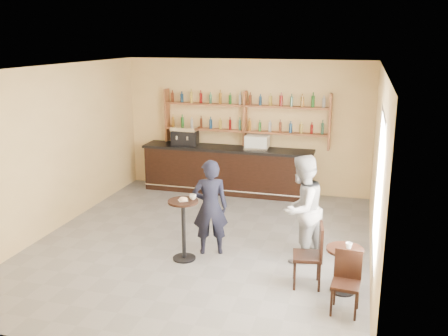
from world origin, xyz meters
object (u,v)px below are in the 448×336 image
(man_main, at_px, (210,207))
(chair_west, at_px, (307,255))
(pedestal_table, at_px, (184,230))
(chair_south, at_px, (346,284))
(patron_second, at_px, (301,209))
(pastry_case, at_px, (257,142))
(cafe_table, at_px, (344,270))
(espresso_machine, at_px, (185,136))
(bar_counter, at_px, (227,170))

(man_main, distance_m, chair_west, 1.96)
(pedestal_table, distance_m, chair_south, 2.92)
(chair_south, bearing_deg, patron_second, 122.25)
(pastry_case, relative_size, chair_west, 0.56)
(cafe_table, bearing_deg, espresso_machine, 133.23)
(bar_counter, distance_m, patron_second, 4.04)
(pastry_case, distance_m, patron_second, 3.69)
(patron_second, bearing_deg, chair_south, 54.70)
(chair_west, height_order, patron_second, patron_second)
(bar_counter, relative_size, patron_second, 2.25)
(espresso_machine, xyz_separation_m, cafe_table, (4.05, -4.31, -1.00))
(bar_counter, bearing_deg, pastry_case, 0.00)
(pastry_case, relative_size, patron_second, 0.30)
(cafe_table, distance_m, chair_west, 0.57)
(pastry_case, distance_m, cafe_table, 4.95)
(cafe_table, bearing_deg, patron_second, 129.00)
(cafe_table, xyz_separation_m, chair_west, (-0.55, 0.05, 0.15))
(bar_counter, distance_m, espresso_machine, 1.33)
(chair_west, xyz_separation_m, chair_south, (0.60, -0.65, -0.06))
(chair_south, distance_m, patron_second, 1.81)
(espresso_machine, height_order, pastry_case, espresso_machine)
(chair_west, bearing_deg, espresso_machine, -148.69)
(bar_counter, distance_m, man_main, 3.58)
(man_main, bearing_deg, pedestal_table, 27.64)
(chair_south, relative_size, patron_second, 0.48)
(cafe_table, bearing_deg, chair_south, -85.24)
(pedestal_table, height_order, cafe_table, pedestal_table)
(man_main, bearing_deg, chair_west, 137.89)
(chair_west, xyz_separation_m, patron_second, (-0.22, 0.90, 0.42))
(espresso_machine, distance_m, pedestal_table, 4.20)
(bar_counter, height_order, espresso_machine, espresso_machine)
(pastry_case, relative_size, chair_south, 0.64)
(chair_west, relative_size, patron_second, 0.54)
(bar_counter, height_order, cafe_table, bar_counter)
(pastry_case, distance_m, chair_west, 4.65)
(chair_south, bearing_deg, man_main, 153.82)
(cafe_table, bearing_deg, bar_counter, 124.62)
(espresso_machine, xyz_separation_m, pastry_case, (1.81, 0.00, -0.06))
(man_main, bearing_deg, patron_second, 166.16)
(pedestal_table, distance_m, chair_west, 2.16)
(pastry_case, height_order, man_main, man_main)
(espresso_machine, height_order, cafe_table, espresso_machine)
(patron_second, bearing_deg, cafe_table, 65.87)
(espresso_machine, bearing_deg, patron_second, -53.66)
(bar_counter, distance_m, pastry_case, 1.04)
(bar_counter, height_order, patron_second, patron_second)
(pastry_case, relative_size, cafe_table, 0.80)
(pedestal_table, xyz_separation_m, cafe_table, (2.68, -0.42, -0.18))
(cafe_table, distance_m, chair_south, 0.61)
(man_main, height_order, cafe_table, man_main)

